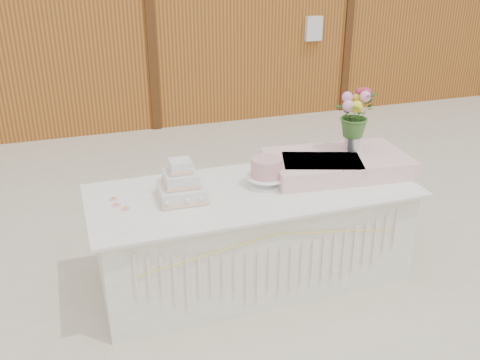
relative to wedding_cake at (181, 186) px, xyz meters
name	(u,v)px	position (x,y,z in m)	size (l,w,h in m)	color
ground	(252,278)	(0.53, -0.01, -0.87)	(80.00, 80.00, 0.00)	beige
cake_table	(253,235)	(0.53, -0.02, -0.48)	(2.40, 1.00, 0.77)	white
wedding_cake	(181,186)	(0.00, 0.00, 0.00)	(0.33, 0.33, 0.29)	silver
pink_cake_stand	(267,171)	(0.65, 0.02, 0.02)	(0.30, 0.30, 0.21)	white
satin_runner	(337,164)	(1.27, 0.09, -0.03)	(1.09, 0.63, 0.14)	beige
flower_vase	(352,140)	(1.44, 0.17, 0.12)	(0.12, 0.12, 0.17)	silver
bouquet	(355,108)	(1.44, 0.17, 0.38)	(0.32, 0.28, 0.36)	#3E6D2B
loose_flowers	(118,199)	(-0.43, 0.12, -0.09)	(0.13, 0.31, 0.02)	pink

